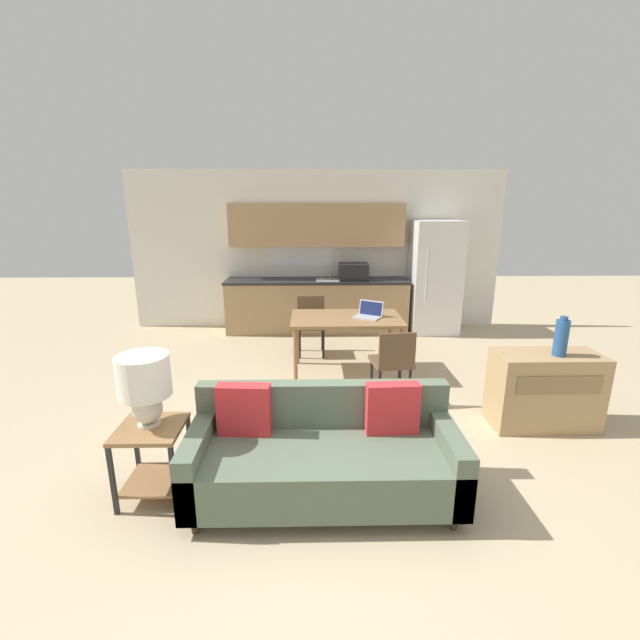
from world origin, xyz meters
TOP-DOWN VIEW (x-y plane):
  - ground_plane at (0.00, 0.00)m, footprint 20.00×20.00m
  - wall_back at (-0.00, 4.63)m, footprint 6.40×0.07m
  - kitchen_counter at (0.01, 4.33)m, footprint 3.09×0.65m
  - refrigerator at (1.99, 4.23)m, footprint 0.79×0.73m
  - dining_table at (0.35, 2.33)m, footprint 1.39×0.86m
  - couch at (-0.01, -0.05)m, footprint 1.95×0.80m
  - side_table at (-1.27, -0.05)m, footprint 0.47×0.47m
  - table_lamp at (-1.29, -0.01)m, footprint 0.37×0.37m
  - credenza at (2.19, 0.94)m, footprint 1.00×0.46m
  - vase at (2.25, 0.90)m, footprint 0.12×0.12m
  - dining_chair_near_right at (0.80, 1.51)m, footprint 0.47×0.47m
  - dining_chair_far_left at (-0.10, 3.14)m, footprint 0.43×0.43m
  - laptop at (0.63, 2.33)m, footprint 0.41×0.38m

SIDE VIEW (x-z plane):
  - ground_plane at x=0.00m, z-range 0.00..0.00m
  - couch at x=-0.01m, z-range -0.09..0.75m
  - credenza at x=2.19m, z-range 0.00..0.75m
  - side_table at x=-1.27m, z-range 0.10..0.67m
  - dining_chair_near_right at x=0.80m, z-range 0.06..0.90m
  - dining_chair_far_left at x=-0.10m, z-range 0.06..0.90m
  - dining_table at x=0.35m, z-range 0.31..1.07m
  - laptop at x=0.63m, z-range 0.71..0.91m
  - kitchen_counter at x=0.01m, z-range -0.23..1.92m
  - table_lamp at x=-1.29m, z-range 0.64..1.17m
  - vase at x=2.25m, z-range 0.74..1.12m
  - refrigerator at x=1.99m, z-range 0.00..1.88m
  - wall_back at x=0.00m, z-range 0.00..2.70m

